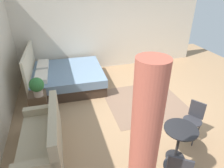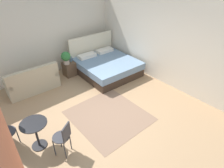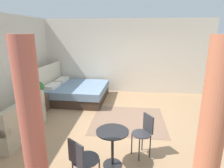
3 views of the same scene
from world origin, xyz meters
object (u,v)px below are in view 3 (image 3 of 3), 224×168
object	(u,v)px
balcony_table	(112,142)
cafe_chair_near_window	(144,131)
nightstand	(40,103)
bed	(75,91)
cafe_chair_near_couch	(82,159)
vase	(40,91)
potted_plant	(38,88)
couch	(18,124)

from	to	relation	value
balcony_table	cafe_chair_near_window	xyz separation A→B (m)	(0.38, -0.58, 0.04)
nightstand	balcony_table	world-z (taller)	balcony_table
bed	cafe_chair_near_couch	xyz separation A→B (m)	(-3.90, -1.29, 0.23)
cafe_chair_near_couch	vase	bearing A→B (deg)	35.60
nightstand	cafe_chair_near_window	distance (m)	3.53
cafe_chair_near_window	cafe_chair_near_couch	world-z (taller)	cafe_chair_near_couch
bed	potted_plant	size ratio (longest dim) A/B	4.63
bed	potted_plant	bearing A→B (deg)	150.77
nightstand	vase	xyz separation A→B (m)	(0.12, 0.04, 0.35)
couch	cafe_chair_near_couch	distance (m)	2.34
vase	cafe_chair_near_window	size ratio (longest dim) A/B	0.22
potted_plant	cafe_chair_near_window	size ratio (longest dim) A/B	0.55
bed	cafe_chair_near_couch	world-z (taller)	bed
cafe_chair_near_window	nightstand	bearing A→B (deg)	58.79
bed	vase	xyz separation A→B (m)	(-1.01, 0.78, 0.30)
bed	nightstand	xyz separation A→B (m)	(-1.13, 0.74, -0.05)
vase	nightstand	bearing A→B (deg)	-160.96
couch	balcony_table	xyz separation A→B (m)	(-0.80, -2.29, 0.18)
bed	cafe_chair_near_window	size ratio (longest dim) A/B	2.54
couch	nightstand	size ratio (longest dim) A/B	3.14
couch	bed	bearing A→B (deg)	-13.22
nightstand	couch	bearing A→B (deg)	-174.13
cafe_chair_near_window	vase	bearing A→B (deg)	57.51
couch	nightstand	distance (m)	1.41
couch	potted_plant	bearing A→B (deg)	4.14
bed	balcony_table	bearing A→B (deg)	-153.03
cafe_chair_near_couch	potted_plant	bearing A→B (deg)	36.53
potted_plant	vase	size ratio (longest dim) A/B	2.45
bed	cafe_chair_near_couch	bearing A→B (deg)	-161.70
vase	cafe_chair_near_couch	xyz separation A→B (m)	(-2.89, -2.07, -0.07)
potted_plant	vase	world-z (taller)	potted_plant
vase	cafe_chair_near_couch	world-z (taller)	cafe_chair_near_couch
cafe_chair_near_window	bed	bearing A→B (deg)	37.58
balcony_table	cafe_chair_near_window	world-z (taller)	cafe_chair_near_window
couch	cafe_chair_near_window	bearing A→B (deg)	-98.42
balcony_table	cafe_chair_near_couch	xyz separation A→B (m)	(-0.57, 0.40, 0.05)
cafe_chair_near_window	couch	bearing A→B (deg)	81.58
vase	balcony_table	distance (m)	3.39
vase	cafe_chair_near_couch	bearing A→B (deg)	-144.40
nightstand	cafe_chair_near_couch	distance (m)	3.45
vase	cafe_chair_near_couch	distance (m)	3.56
bed	balcony_table	size ratio (longest dim) A/B	3.05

